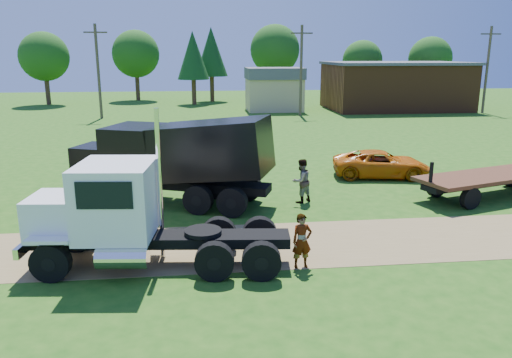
{
  "coord_description": "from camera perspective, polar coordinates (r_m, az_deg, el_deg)",
  "views": [
    {
      "loc": [
        -4.39,
        -15.79,
        6.39
      ],
      "look_at": [
        -2.26,
        2.84,
        1.6
      ],
      "focal_mm": 35.0,
      "sensor_mm": 36.0,
      "label": 1
    }
  ],
  "objects": [
    {
      "name": "tan_shed",
      "position": [
        56.56,
        2.08,
        10.29
      ],
      "size": [
        6.2,
        5.4,
        4.7
      ],
      "color": "tan",
      "rests_on": "ground"
    },
    {
      "name": "utility_poles",
      "position": [
        51.87,
        5.18,
        12.41
      ],
      "size": [
        42.2,
        0.28,
        9.0
      ],
      "color": "#483829",
      "rests_on": "ground"
    },
    {
      "name": "tree_row",
      "position": [
        67.77,
        -2.3,
        14.02
      ],
      "size": [
        55.03,
        12.08,
        10.11
      ],
      "color": "#392717",
      "rests_on": "ground"
    },
    {
      "name": "brick_building",
      "position": [
        60.23,
        15.59,
        10.26
      ],
      "size": [
        15.4,
        10.4,
        5.3
      ],
      "color": "brown",
      "rests_on": "ground"
    },
    {
      "name": "white_semi_tractor",
      "position": [
        15.59,
        -15.19,
        -3.97
      ],
      "size": [
        8.03,
        3.33,
        4.77
      ],
      "rotation": [
        0.0,
        0.0,
        -0.1
      ],
      "color": "black",
      "rests_on": "ground"
    },
    {
      "name": "dirt_track",
      "position": [
        17.59,
        8.47,
        -7.12
      ],
      "size": [
        120.0,
        4.2,
        0.01
      ],
      "primitive_type": "cube",
      "color": "brown",
      "rests_on": "ground"
    },
    {
      "name": "orange_pickup",
      "position": [
        26.94,
        14.14,
        1.69
      ],
      "size": [
        5.31,
        3.08,
        1.39
      ],
      "primitive_type": "imported",
      "rotation": [
        0.0,
        0.0,
        1.41
      ],
      "color": "#C35D09",
      "rests_on": "ground"
    },
    {
      "name": "ground",
      "position": [
        17.59,
        8.47,
        -7.14
      ],
      "size": [
        140.0,
        140.0,
        0.0
      ],
      "primitive_type": "plane",
      "color": "#1C4C10",
      "rests_on": "ground"
    },
    {
      "name": "spectator_b",
      "position": [
        21.7,
        5.2,
        -0.22
      ],
      "size": [
        1.17,
        1.1,
        1.92
      ],
      "primitive_type": "imported",
      "rotation": [
        0.0,
        0.0,
        3.66
      ],
      "color": "#999999",
      "rests_on": "ground"
    },
    {
      "name": "black_dump_truck",
      "position": [
        21.44,
        -9.07,
        2.64
      ],
      "size": [
        8.94,
        5.52,
        3.84
      ],
      "rotation": [
        0.0,
        0.0,
        -0.37
      ],
      "color": "black",
      "rests_on": "ground"
    },
    {
      "name": "flatbed_trailer",
      "position": [
        24.92,
        25.46,
        0.0
      ],
      "size": [
        7.83,
        4.36,
        1.92
      ],
      "rotation": [
        0.0,
        0.0,
        0.3
      ],
      "color": "#3D1E13",
      "rests_on": "ground"
    },
    {
      "name": "spectator_a",
      "position": [
        15.2,
        5.27,
        -7.09
      ],
      "size": [
        0.67,
        0.49,
        1.71
      ],
      "primitive_type": "imported",
      "rotation": [
        0.0,
        0.0,
        0.14
      ],
      "color": "#999999",
      "rests_on": "ground"
    }
  ]
}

